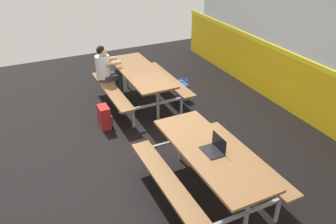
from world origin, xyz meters
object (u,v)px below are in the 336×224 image
object	(u,v)px
picnic_table_right	(210,160)
backpack_dark	(105,117)
student_nearer	(107,68)
picnic_table_left	(140,78)
laptop_dark	(214,148)
tote_bag_bright	(183,90)

from	to	relation	value
picnic_table_right	backpack_dark	distance (m)	2.53
student_nearer	picnic_table_left	bearing A→B (deg)	48.48
picnic_table_right	student_nearer	size ratio (longest dim) A/B	1.73
backpack_dark	student_nearer	bearing A→B (deg)	159.32
picnic_table_right	student_nearer	bearing A→B (deg)	-173.64
picnic_table_right	student_nearer	world-z (taller)	student_nearer
laptop_dark	backpack_dark	xyz separation A→B (m)	(-2.41, -0.85, -0.57)
picnic_table_right	laptop_dark	xyz separation A→B (m)	(0.04, 0.04, 0.21)
backpack_dark	tote_bag_bright	world-z (taller)	backpack_dark
backpack_dark	tote_bag_bright	bearing A→B (deg)	103.58
tote_bag_bright	student_nearer	bearing A→B (deg)	-114.65
student_nearer	backpack_dark	bearing A→B (deg)	-20.68
backpack_dark	tote_bag_bright	distance (m)	1.94
picnic_table_left	student_nearer	size ratio (longest dim) A/B	1.73
backpack_dark	picnic_table_left	bearing A→B (deg)	122.64
laptop_dark	picnic_table_right	bearing A→B (deg)	-133.37
picnic_table_left	backpack_dark	distance (m)	1.22
student_nearer	backpack_dark	world-z (taller)	student_nearer
picnic_table_right	backpack_dark	size ratio (longest dim) A/B	4.76
picnic_table_left	student_nearer	distance (m)	0.76
laptop_dark	backpack_dark	bearing A→B (deg)	-160.49
student_nearer	laptop_dark	distance (m)	3.56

